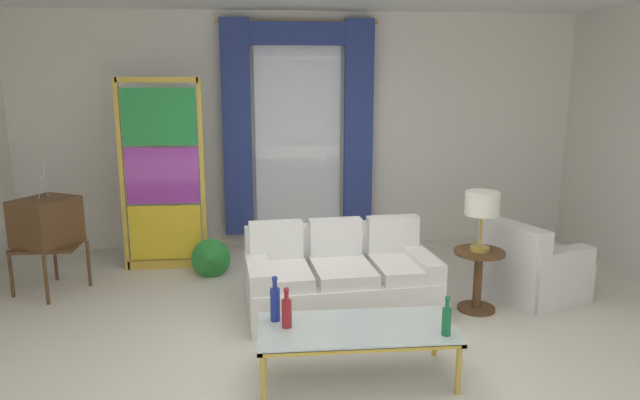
{
  "coord_description": "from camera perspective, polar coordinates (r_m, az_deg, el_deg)",
  "views": [
    {
      "loc": [
        -0.44,
        -4.56,
        2.23
      ],
      "look_at": [
        0.07,
        0.9,
        1.05
      ],
      "focal_mm": 32.91,
      "sensor_mm": 36.0,
      "label": 1
    }
  ],
  "objects": [
    {
      "name": "curtained_window",
      "position": [
        7.48,
        -2.14,
        8.39
      ],
      "size": [
        2.0,
        0.17,
        2.7
      ],
      "color": "white",
      "rests_on": "ground"
    },
    {
      "name": "wall_rear",
      "position": [
        7.67,
        -2.08,
        6.67
      ],
      "size": [
        8.0,
        0.12,
        3.0
      ],
      "primitive_type": "cube",
      "color": "white",
      "rests_on": "ground"
    },
    {
      "name": "couch_white_long",
      "position": [
        5.67,
        1.85,
        -7.73
      ],
      "size": [
        1.83,
        1.07,
        0.86
      ],
      "color": "white",
      "rests_on": "ground"
    },
    {
      "name": "ground_plane",
      "position": [
        5.1,
        0.12,
        -13.81
      ],
      "size": [
        16.0,
        16.0,
        0.0
      ],
      "primitive_type": "plane",
      "color": "silver"
    },
    {
      "name": "vintage_tv",
      "position": [
        6.62,
        -25.08,
        -2.13
      ],
      "size": [
        0.72,
        0.76,
        1.35
      ],
      "color": "brown",
      "rests_on": "ground"
    },
    {
      "name": "round_side_table",
      "position": [
        5.84,
        15.12,
        -7.03
      ],
      "size": [
        0.48,
        0.48,
        0.59
      ],
      "color": "brown",
      "rests_on": "ground"
    },
    {
      "name": "stained_glass_divider",
      "position": [
        6.9,
        -15.06,
        1.94
      ],
      "size": [
        0.95,
        0.05,
        2.2
      ],
      "color": "gold",
      "rests_on": "ground"
    },
    {
      "name": "bottle_blue_decanter",
      "position": [
        4.37,
        -3.26,
        -10.76
      ],
      "size": [
        0.07,
        0.07,
        0.31
      ],
      "color": "maroon",
      "rests_on": "coffee_table"
    },
    {
      "name": "peacock_figurine",
      "position": [
        6.62,
        -10.64,
        -5.74
      ],
      "size": [
        0.44,
        0.6,
        0.5
      ],
      "color": "beige",
      "rests_on": "ground"
    },
    {
      "name": "coffee_table",
      "position": [
        4.44,
        3.55,
        -12.58
      ],
      "size": [
        1.45,
        0.67,
        0.41
      ],
      "color": "silver",
      "rests_on": "ground"
    },
    {
      "name": "table_lamp_brass",
      "position": [
        5.66,
        15.49,
        -0.57
      ],
      "size": [
        0.32,
        0.32,
        0.57
      ],
      "color": "#B29338",
      "rests_on": "round_side_table"
    },
    {
      "name": "bottle_amber_squat",
      "position": [
        4.33,
        12.21,
        -11.3
      ],
      "size": [
        0.07,
        0.07,
        0.3
      ],
      "color": "#196B3D",
      "rests_on": "coffee_table"
    },
    {
      "name": "bottle_crystal_tall",
      "position": [
        4.47,
        -4.39,
        -9.9
      ],
      "size": [
        0.07,
        0.07,
        0.35
      ],
      "color": "navy",
      "rests_on": "coffee_table"
    },
    {
      "name": "armchair_white",
      "position": [
        6.34,
        19.74,
        -6.43
      ],
      "size": [
        1.05,
        1.04,
        0.8
      ],
      "color": "white",
      "rests_on": "ground"
    }
  ]
}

